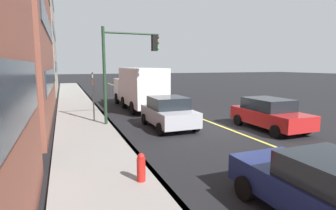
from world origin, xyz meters
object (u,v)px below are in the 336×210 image
car_red (270,114)px  street_sign_post (93,94)px  traffic_light_mast (126,60)px  car_silver (169,112)px  fire_hydrant (141,170)px  truck_white (139,87)px  car_navy (326,190)px

car_red → street_sign_post: size_ratio=1.48×
traffic_light_mast → street_sign_post: size_ratio=1.82×
car_silver → traffic_light_mast: (1.44, 1.88, 2.77)m
traffic_light_mast → car_red: bearing=-119.1°
car_silver → fire_hydrant: size_ratio=4.19×
car_red → car_silver: 5.25m
car_red → fire_hydrant: bearing=116.7°
car_red → truck_white: 10.20m
car_navy → traffic_light_mast: traffic_light_mast is taller
fire_hydrant → truck_white: bearing=-15.0°
street_sign_post → truck_white: bearing=-42.1°
car_navy → car_silver: 9.38m
car_red → street_sign_post: bearing=59.7°
traffic_light_mast → street_sign_post: bearing=55.1°
street_sign_post → car_navy: bearing=-164.2°
street_sign_post → fire_hydrant: (-8.91, -0.30, -1.25)m
car_navy → traffic_light_mast: bearing=8.9°
car_navy → fire_hydrant: size_ratio=4.43×
car_red → street_sign_post: (4.88, 8.33, 0.89)m
car_silver → truck_white: (6.86, -0.24, 0.81)m
traffic_light_mast → car_navy: bearing=-171.1°
fire_hydrant → traffic_light_mast: bearing=-10.3°
car_silver → traffic_light_mast: bearing=52.6°
car_red → truck_white: truck_white is taller
truck_white → fire_hydrant: (-13.14, 3.52, -1.18)m
car_navy → car_red: 8.68m
street_sign_post → fire_hydrant: 9.00m
car_silver → traffic_light_mast: size_ratio=0.74×
car_silver → fire_hydrant: (-6.28, 3.28, -0.37)m
traffic_light_mast → street_sign_post: 2.81m
car_silver → fire_hydrant: bearing=152.4°
traffic_light_mast → fire_hydrant: 8.45m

